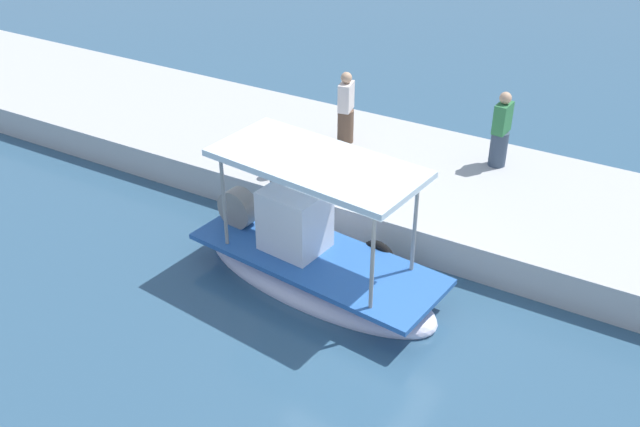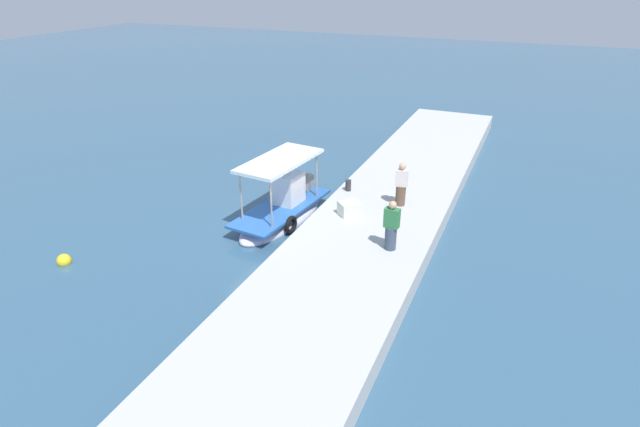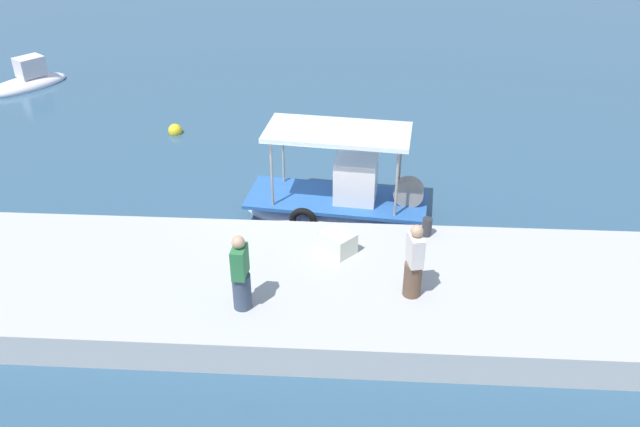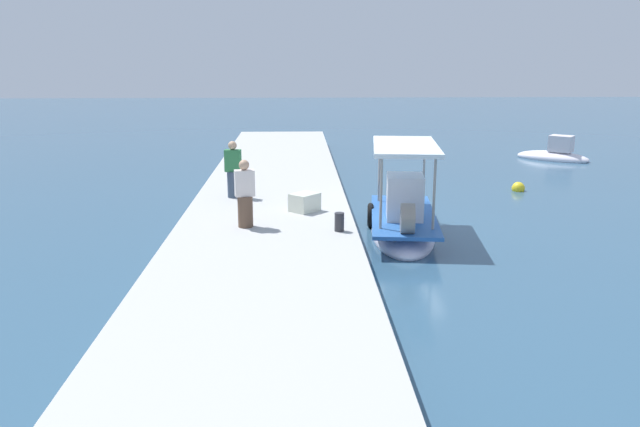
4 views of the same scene
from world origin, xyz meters
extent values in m
plane|color=#325672|center=(0.00, 0.00, 0.00)|extent=(120.00, 120.00, 0.00)
cube|color=#B6B6B4|center=(0.00, -4.03, 0.37)|extent=(36.00, 4.65, 0.75)
ellipsoid|color=white|center=(1.17, -0.19, 0.08)|extent=(5.26, 2.35, 0.86)
cube|color=#2B5EAA|center=(1.17, -0.19, 0.56)|extent=(5.06, 2.32, 0.10)
cube|color=silver|center=(1.68, -0.24, 1.17)|extent=(1.20, 1.10, 1.32)
cylinder|color=gray|center=(2.87, 0.30, 1.50)|extent=(0.07, 0.07, 1.97)
cylinder|color=gray|center=(2.71, -1.05, 1.50)|extent=(0.07, 0.07, 1.97)
cylinder|color=gray|center=(-0.37, 0.67, 1.50)|extent=(0.07, 0.07, 1.97)
cylinder|color=gray|center=(-0.53, -0.68, 1.50)|extent=(0.07, 0.07, 1.97)
cube|color=white|center=(1.17, -0.19, 2.55)|extent=(3.93, 2.17, 0.12)
torus|color=black|center=(0.31, -1.02, 0.36)|extent=(0.76, 0.26, 0.74)
cylinder|color=gray|center=(3.09, -0.41, 0.96)|extent=(0.83, 0.44, 0.80)
cylinder|color=brown|center=(2.92, -4.53, 1.15)|extent=(0.46, 0.46, 0.80)
cube|color=silver|center=(2.92, -4.53, 1.89)|extent=(0.37, 0.54, 0.66)
sphere|color=tan|center=(2.92, -4.53, 2.35)|extent=(0.26, 0.26, 0.26)
cylinder|color=#38475A|center=(-0.61, -5.16, 1.15)|extent=(0.41, 0.41, 0.81)
cube|color=#2F7742|center=(-0.61, -5.16, 1.89)|extent=(0.30, 0.51, 0.67)
sphere|color=tan|center=(-0.61, -5.16, 2.36)|extent=(0.26, 0.26, 0.26)
cylinder|color=#2D2D33|center=(3.43, -2.17, 0.98)|extent=(0.24, 0.24, 0.47)
cube|color=silver|center=(1.29, -3.00, 1.00)|extent=(0.95, 0.94, 0.51)
camera|label=1|loc=(-4.45, 9.41, 8.29)|focal=40.77mm
camera|label=2|loc=(-15.23, -8.91, 9.29)|focal=28.92mm
camera|label=3|loc=(1.61, -15.67, 9.37)|focal=36.49mm
camera|label=4|loc=(18.79, -3.22, 5.01)|focal=35.95mm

